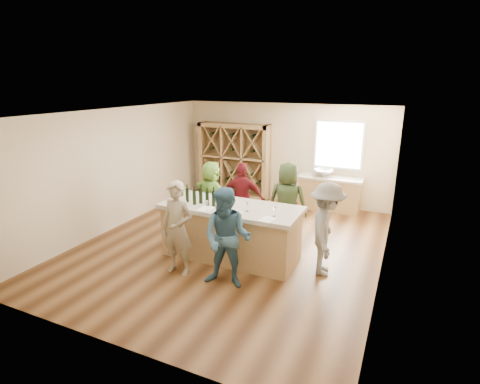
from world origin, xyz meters
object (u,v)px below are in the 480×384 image
at_px(wine_bottle_a, 187,195).
at_px(person_near_left, 177,228).
at_px(person_far_right, 287,202).
at_px(person_server, 326,229).
at_px(wine_bottle_d, 207,198).
at_px(person_near_right, 227,238).
at_px(person_far_left, 212,194).
at_px(wine_bottle_e, 214,199).
at_px(person_far_mid, 243,198).
at_px(tasting_counter_base, 231,233).
at_px(wine_bottle_b, 194,198).
at_px(wine_bottle_c, 201,196).
at_px(wine_bottle_f, 226,203).
at_px(sink, 323,173).
at_px(wine_rack, 234,161).

height_order(wine_bottle_a, person_near_left, person_near_left).
height_order(wine_bottle_a, person_far_right, person_far_right).
bearing_deg(person_server, wine_bottle_d, 87.11).
xyz_separation_m(person_near_right, person_server, (1.41, 1.11, -0.01)).
xyz_separation_m(person_near_left, person_far_left, (-0.59, 2.34, -0.07)).
height_order(wine_bottle_e, person_far_mid, person_far_mid).
relative_size(tasting_counter_base, wine_bottle_e, 8.63).
distance_m(wine_bottle_d, person_far_mid, 1.51).
relative_size(wine_bottle_a, wine_bottle_e, 0.92).
bearing_deg(wine_bottle_b, person_far_mid, 77.13).
bearing_deg(wine_bottle_e, person_far_mid, 91.86).
height_order(wine_bottle_d, person_far_right, person_far_right).
xyz_separation_m(person_server, person_far_left, (-3.01, 1.27, -0.06)).
relative_size(wine_bottle_a, wine_bottle_c, 0.91).
bearing_deg(person_server, wine_bottle_f, 92.85).
xyz_separation_m(wine_bottle_a, person_near_left, (0.29, -0.81, -0.36)).
height_order(tasting_counter_base, wine_bottle_e, wine_bottle_e).
bearing_deg(wine_bottle_e, person_far_right, 54.81).
xyz_separation_m(person_far_mid, person_far_right, (1.06, -0.01, 0.06)).
xyz_separation_m(sink, person_far_mid, (-1.30, -2.41, -0.20)).
bearing_deg(wine_rack, wine_bottle_c, -73.84).
relative_size(tasting_counter_base, wine_bottle_d, 9.29).
bearing_deg(wine_bottle_d, wine_rack, 108.35).
xyz_separation_m(wine_bottle_c, wine_bottle_e, (0.32, -0.06, -0.00)).
height_order(wine_rack, person_far_left, wine_rack).
distance_m(wine_bottle_a, person_near_left, 0.93).
distance_m(wine_bottle_e, person_far_mid, 1.51).
bearing_deg(person_server, wine_bottle_e, 87.50).
bearing_deg(wine_bottle_d, person_server, 7.30).
relative_size(person_far_mid, person_far_left, 1.03).
bearing_deg(person_far_left, wine_bottle_f, 148.34).
xyz_separation_m(sink, wine_bottle_f, (-0.93, -3.99, 0.22)).
xyz_separation_m(wine_rack, person_server, (3.55, -3.65, -0.24)).
distance_m(sink, wine_bottle_f, 4.11).
bearing_deg(person_server, person_near_right, 118.07).
distance_m(sink, wine_bottle_e, 4.07).
height_order(sink, person_far_right, person_far_right).
bearing_deg(wine_bottle_c, person_server, 5.17).
height_order(wine_bottle_a, wine_bottle_d, wine_bottle_d).
relative_size(wine_rack, person_far_right, 1.26).
bearing_deg(wine_bottle_a, person_far_mid, 68.59).
relative_size(wine_rack, tasting_counter_base, 0.85).
bearing_deg(sink, person_near_left, -108.65).
height_order(wine_bottle_c, wine_bottle_e, wine_bottle_c).
xyz_separation_m(wine_rack, person_far_mid, (1.40, -2.48, -0.28)).
height_order(person_near_left, person_far_mid, person_near_left).
bearing_deg(wine_bottle_e, sink, 72.01).
relative_size(tasting_counter_base, wine_bottle_c, 8.54).
bearing_deg(wine_bottle_b, person_far_left, 107.52).
relative_size(person_server, person_far_left, 1.08).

